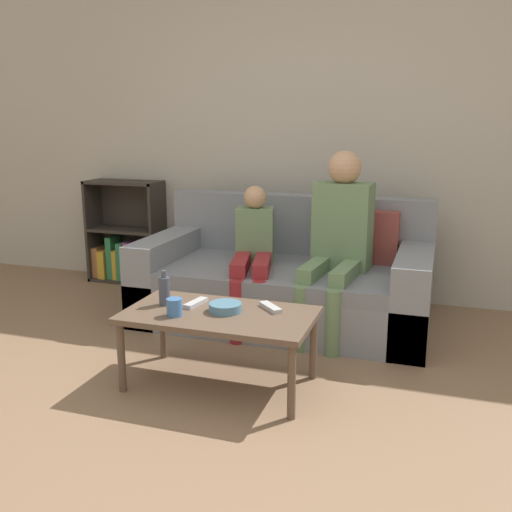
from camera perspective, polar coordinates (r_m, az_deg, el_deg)
The scene contains 12 objects.
ground_plane at distance 2.59m, azimuth -5.69°, elevation -18.35°, with size 22.00×22.00×0.00m, color #84664C.
wall_back at distance 4.48m, azimuth 6.59°, elevation 12.52°, with size 12.00×0.06×2.60m.
couch at distance 3.96m, azimuth 3.07°, elevation -2.60°, with size 1.94×0.99×0.83m.
bookshelf at distance 5.05m, azimuth -12.81°, elevation 1.29°, with size 0.64×0.28×0.87m.
coffee_table at distance 2.96m, azimuth -3.70°, elevation -6.40°, with size 0.98×0.54×0.40m.
person_adult at distance 3.71m, azimuth 8.31°, elevation 2.48°, with size 0.39×0.69×1.18m.
person_child at distance 3.82m, azimuth -0.28°, elevation 0.69°, with size 0.39×0.70×0.93m.
cup_near at distance 2.91m, azimuth -8.17°, elevation -5.09°, with size 0.08×0.08×0.09m.
tv_remote_0 at distance 3.07m, azimuth -6.04°, elevation -4.69°, with size 0.08×0.18×0.02m.
tv_remote_1 at distance 2.98m, azimuth 1.46°, elevation -5.15°, with size 0.15×0.15×0.02m.
snack_bowl at distance 2.95m, azimuth -3.08°, elevation -5.15°, with size 0.17×0.17×0.05m.
bottle at distance 3.07m, azimuth -9.15°, elevation -3.41°, with size 0.06×0.06×0.19m.
Camera 1 is at (0.92, -2.01, 1.36)m, focal length 40.00 mm.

